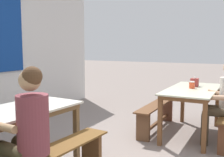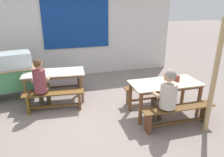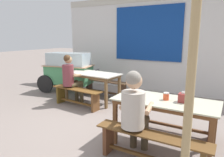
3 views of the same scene
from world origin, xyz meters
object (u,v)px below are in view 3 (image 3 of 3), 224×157
Objects in this scene: food_cart at (68,69)px; dining_table_far at (92,76)px; bench_near_back at (173,116)px; bench_near_front at (150,145)px; tissue_box at (183,98)px; wooden_support_post at (189,97)px; bench_far_back at (105,85)px; person_left_back_turned at (71,77)px; person_near_front at (134,108)px; bench_far_front at (77,95)px; dining_table_near at (165,105)px; condiment_jar at (166,96)px.

dining_table_far is at bearing -19.25° from food_cart.
bench_near_back is 1.19m from bench_near_front.
wooden_support_post reaches higher than tissue_box.
food_cart is at bearing -172.12° from bench_far_back.
person_left_back_turned is 0.99× the size of person_near_front.
tissue_box is at bearing -16.85° from bench_far_front.
bench_far_front is (-2.42, 0.83, -0.40)m from dining_table_near.
dining_table_near is 2.84m from person_left_back_turned.
bench_near_front is 0.70× the size of wooden_support_post.
condiment_jar is at bearing -30.67° from dining_table_far.
condiment_jar is at bearing 88.72° from bench_near_front.
food_cart is 4.25m from tissue_box.
dining_table_near is 1.01× the size of bench_near_front.
bench_far_back is at bearing 142.29° from tissue_box.
wooden_support_post is (2.81, -2.88, 0.80)m from bench_far_back.
person_near_front reaches higher than dining_table_far.
person_left_back_turned is at bearing -45.55° from food_cart.
person_left_back_turned is (-2.68, 0.94, 0.03)m from dining_table_near.
dining_table_far is 2.77m from dining_table_near.
bench_near_back is 0.79m from condiment_jar.
wooden_support_post is at bearing -23.74° from person_near_front.
person_left_back_turned reaches higher than condiment_jar.
dining_table_far is at bearing 160.73° from bench_near_back.
person_left_back_turned reaches higher than bench_far_front.
dining_table_near is at bearing 119.44° from wooden_support_post.
bench_near_front is at bearing -40.49° from dining_table_far.
bench_near_back is at bearing -5.57° from bench_far_front.
condiment_jar is at bearing -18.92° from person_left_back_turned.
person_near_front reaches higher than bench_far_back.
bench_near_back is at bearing 90.65° from condiment_jar.
food_cart reaches higher than tissue_box.
dining_table_near reaches higher than bench_far_front.
tissue_box is 0.95m from wooden_support_post.
bench_near_back is 1.74m from wooden_support_post.
person_near_front is at bearing -35.75° from food_cart.
bench_far_front is at bearing 149.73° from wooden_support_post.
dining_table_far and dining_table_near have the same top height.
food_cart is 16.64× the size of condiment_jar.
condiment_jar is at bearing 118.56° from wooden_support_post.
condiment_jar is (2.69, -0.92, 0.11)m from person_left_back_turned.
bench_near_front is at bearing -90.34° from bench_near_back.
food_cart is at bearing 144.25° from person_near_front.
condiment_jar is at bearing -27.08° from food_cart.
wooden_support_post is at bearing -61.44° from condiment_jar.
dining_table_far is 9.92× the size of tissue_box.
person_left_back_turned reaches higher than bench_near_back.
dining_table_near is 0.71m from bench_near_back.
person_left_back_turned is 2.85m from condiment_jar.
wooden_support_post reaches higher than bench_far_front.
bench_far_back is 1.19m from bench_far_front.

